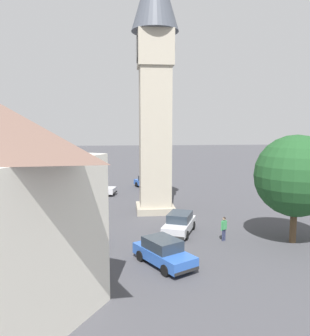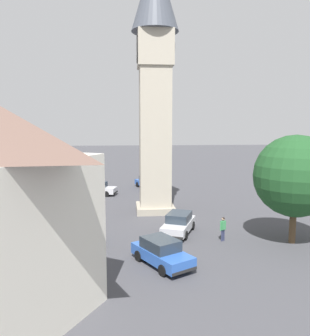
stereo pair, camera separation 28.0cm
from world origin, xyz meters
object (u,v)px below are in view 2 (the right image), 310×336
(car_black_far, at_px, (98,188))
(tree, at_px, (295,176))
(car_red_corner, at_px, (179,223))
(car_blue_kerb, at_px, (148,182))
(pedestrian, at_px, (223,227))
(clock_tower, at_px, (155,61))
(car_silver_kerb, at_px, (69,231))
(car_white_side, at_px, (162,252))

(car_black_far, relative_size, tree, 0.60)
(car_red_corner, xyz_separation_m, tree, (2.66, 7.40, 3.84))
(car_blue_kerb, distance_m, pedestrian, 20.51)
(clock_tower, height_order, pedestrian, clock_tower)
(car_blue_kerb, relative_size, car_silver_kerb, 1.02)
(pedestrian, bearing_deg, car_black_far, -148.93)
(car_white_side, height_order, pedestrian, pedestrian)
(clock_tower, distance_m, car_red_corner, 14.42)
(clock_tower, distance_m, car_silver_kerb, 16.35)
(clock_tower, height_order, car_blue_kerb, clock_tower)
(car_red_corner, height_order, tree, tree)
(pedestrian, bearing_deg, tree, 80.63)
(clock_tower, distance_m, car_black_far, 16.13)
(tree, bearing_deg, car_white_side, -72.59)
(clock_tower, height_order, car_black_far, clock_tower)
(tree, bearing_deg, car_black_far, -139.82)
(pedestrian, relative_size, tree, 0.23)
(clock_tower, bearing_deg, car_blue_kerb, 179.64)
(car_blue_kerb, bearing_deg, tree, 22.18)
(car_black_far, bearing_deg, car_silver_kerb, -2.71)
(car_silver_kerb, height_order, car_white_side, same)
(car_blue_kerb, xyz_separation_m, car_silver_kerb, (19.41, -6.69, 0.00))
(car_silver_kerb, height_order, car_red_corner, same)
(car_silver_kerb, distance_m, car_black_far, 15.67)
(tree, bearing_deg, pedestrian, -99.37)
(car_black_far, xyz_separation_m, pedestrian, (16.37, 9.86, 0.25))
(clock_tower, bearing_deg, car_red_corner, 10.25)
(car_silver_kerb, height_order, car_black_far, same)
(car_silver_kerb, relative_size, pedestrian, 2.60)
(car_blue_kerb, bearing_deg, car_white_side, -1.80)
(clock_tower, distance_m, car_white_side, 17.64)
(car_red_corner, bearing_deg, clock_tower, -169.75)
(car_white_side, relative_size, pedestrian, 2.62)
(car_red_corner, xyz_separation_m, car_white_side, (5.56, -1.87, 0.00))
(car_blue_kerb, height_order, car_red_corner, same)
(car_silver_kerb, xyz_separation_m, car_white_side, (4.39, 5.94, 0.00))
(car_white_side, distance_m, pedestrian, 5.93)
(clock_tower, height_order, tree, clock_tower)
(car_red_corner, relative_size, tree, 0.61)
(car_red_corner, distance_m, car_white_side, 5.87)
(clock_tower, xyz_separation_m, car_blue_kerb, (-11.65, 0.07, -12.78))
(car_black_far, distance_m, tree, 22.75)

